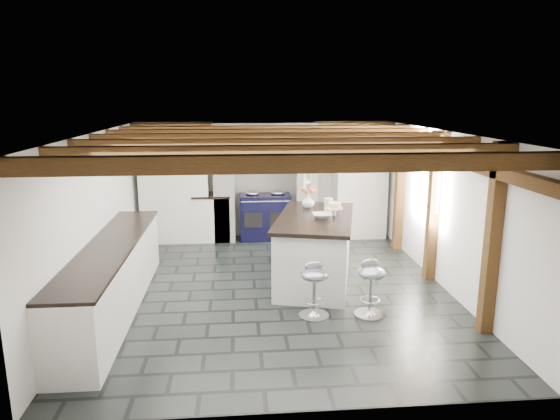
{
  "coord_description": "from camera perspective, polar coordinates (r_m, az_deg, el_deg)",
  "views": [
    {
      "loc": [
        -0.53,
        -6.96,
        2.79
      ],
      "look_at": [
        0.1,
        0.4,
        1.1
      ],
      "focal_mm": 32.0,
      "sensor_mm": 36.0,
      "label": 1
    }
  ],
  "objects": [
    {
      "name": "ground",
      "position": [
        7.51,
        -0.51,
        -8.9
      ],
      "size": [
        6.0,
        6.0,
        0.0
      ],
      "primitive_type": "plane",
      "color": "black",
      "rests_on": "ground"
    },
    {
      "name": "bar_stool_near",
      "position": [
        6.57,
        10.3,
        -8.05
      ],
      "size": [
        0.43,
        0.43,
        0.75
      ],
      "rotation": [
        0.0,
        0.0,
        0.19
      ],
      "color": "silver",
      "rests_on": "ground"
    },
    {
      "name": "kitchen_island",
      "position": [
        7.64,
        4.02,
        -4.35
      ],
      "size": [
        1.56,
        2.29,
        1.38
      ],
      "rotation": [
        0.0,
        0.0,
        -0.24
      ],
      "color": "white",
      "rests_on": "ground"
    },
    {
      "name": "range_cooker",
      "position": [
        9.92,
        -1.7,
        -0.65
      ],
      "size": [
        1.0,
        0.63,
        0.99
      ],
      "color": "black",
      "rests_on": "ground"
    },
    {
      "name": "bar_stool_far",
      "position": [
        6.46,
        3.92,
        -8.37
      ],
      "size": [
        0.41,
        0.41,
        0.73
      ],
      "rotation": [
        0.0,
        0.0,
        0.16
      ],
      "color": "silver",
      "rests_on": "ground"
    },
    {
      "name": "room_shell",
      "position": [
        8.55,
        -5.33,
        1.2
      ],
      "size": [
        6.0,
        6.03,
        6.0
      ],
      "color": "white",
      "rests_on": "ground"
    }
  ]
}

